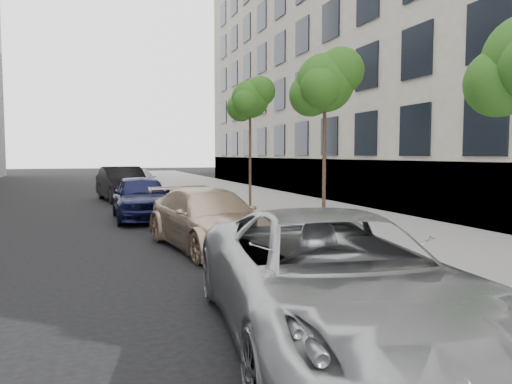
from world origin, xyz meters
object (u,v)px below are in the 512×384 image
tree_mid (326,83)px  tree_far (251,99)px  minivan (331,279)px  suv (210,219)px  sedan_rear (138,181)px  sedan_blue (141,197)px  sedan_black (123,184)px

tree_mid → tree_far: tree_far is taller
minivan → suv: 6.21m
tree_far → sedan_rear: tree_far is taller
sedan_rear → sedan_blue: bearing=-101.2°
sedan_rear → sedan_black: bearing=-109.0°
sedan_black → sedan_rear: sedan_black is taller
minivan → sedan_rear: size_ratio=1.19×
minivan → sedan_black: sedan_black is taller
sedan_black → tree_far: bearing=-61.0°
sedan_blue → sedan_black: 7.19m
tree_far → sedan_blue: tree_far is taller
tree_mid → suv: bearing=-167.6°
tree_mid → sedan_black: tree_mid is taller
suv → sedan_blue: size_ratio=1.07×
minivan → suv: minivan is taller
suv → sedan_rear: 18.47m
tree_mid → suv: size_ratio=1.02×
sedan_rear → minivan: bearing=-96.6°
sedan_blue → tree_mid: bearing=-50.1°
tree_far → sedan_blue: (-4.34, -1.37, -3.57)m
tree_far → sedan_black: bearing=127.8°
sedan_black → sedan_rear: size_ratio=1.06×
tree_mid → suv: tree_mid is taller
tree_far → sedan_black: size_ratio=1.03×
tree_mid → sedan_black: 13.52m
tree_mid → minivan: 8.38m
minivan → sedan_blue: 12.12m
sedan_rear → tree_mid: bearing=-86.0°
suv → minivan: bearing=-98.7°
sedan_black → sedan_rear: 5.55m
minivan → suv: (0.00, 6.21, -0.07)m
sedan_black → sedan_rear: (1.18, 5.42, -0.14)m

